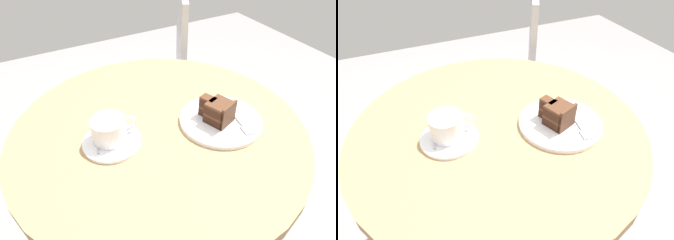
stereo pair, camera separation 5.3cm
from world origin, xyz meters
TOP-DOWN VIEW (x-y plane):
  - cafe_table at (0.00, 0.00)m, footprint 0.80×0.80m
  - saucer at (-0.13, 0.00)m, footprint 0.15×0.15m
  - coffee_cup at (-0.13, 0.01)m, footprint 0.12×0.09m
  - teaspoon at (-0.16, 0.04)m, footprint 0.04×0.10m
  - cake_plate at (0.16, -0.06)m, footprint 0.23×0.23m
  - cake_slice at (0.15, -0.06)m, footprint 0.08×0.10m
  - fork at (0.19, -0.11)m, footprint 0.04×0.14m
  - napkin at (0.14, -0.05)m, footprint 0.18×0.18m
  - cafe_chair at (0.31, 0.57)m, footprint 0.51×0.51m

SIDE VIEW (x-z plane):
  - cafe_chair at x=0.31m, z-range 0.07..0.97m
  - cafe_table at x=0.00m, z-range 0.24..0.96m
  - napkin at x=0.14m, z-range 0.72..0.72m
  - saucer at x=-0.13m, z-range 0.72..0.73m
  - cake_plate at x=0.16m, z-range 0.72..0.73m
  - teaspoon at x=-0.16m, z-range 0.73..0.73m
  - fork at x=0.19m, z-range 0.73..0.73m
  - coffee_cup at x=-0.13m, z-range 0.73..0.79m
  - cake_slice at x=0.15m, z-range 0.73..0.79m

